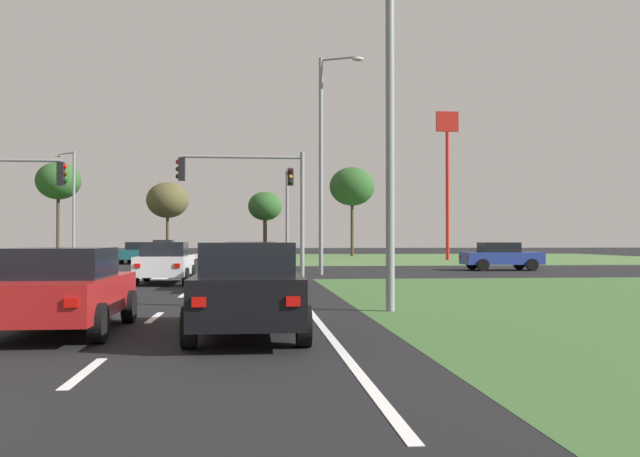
{
  "coord_description": "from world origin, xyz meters",
  "views": [
    {
      "loc": [
        5.56,
        -5.36,
        1.64
      ],
      "look_at": [
        8.89,
        28.95,
        2.2
      ],
      "focal_mm": 38.62,
      "sensor_mm": 36.0,
      "label": 1
    }
  ],
  "objects_px": {
    "traffic_signal_far_right": "(288,199)",
    "treeline_second": "(58,181)",
    "street_lamp_third": "(72,199)",
    "fastfood_pole_sign": "(447,152)",
    "car_blue_second": "(501,256)",
    "car_silver_third": "(164,249)",
    "street_lamp_second": "(324,155)",
    "car_navy_sixth": "(251,265)",
    "car_teal_fifth": "(140,252)",
    "street_lamp_near": "(381,57)",
    "car_white_near": "(165,262)",
    "treeline_fifth": "(352,187)",
    "treeline_fourth": "(265,207)",
    "treeline_third": "(168,200)",
    "car_red_seventh": "(61,289)",
    "car_black_fourth": "(248,288)",
    "traffic_signal_near_right": "(254,190)"
  },
  "relations": [
    {
      "from": "traffic_signal_far_right",
      "to": "treeline_second",
      "type": "xyz_separation_m",
      "value": [
        -21.28,
        29.59,
        3.41
      ]
    },
    {
      "from": "street_lamp_third",
      "to": "fastfood_pole_sign",
      "type": "bearing_deg",
      "value": -4.57
    },
    {
      "from": "car_blue_second",
      "to": "car_silver_third",
      "type": "relative_size",
      "value": 0.92
    },
    {
      "from": "traffic_signal_far_right",
      "to": "street_lamp_second",
      "type": "height_order",
      "value": "street_lamp_second"
    },
    {
      "from": "car_blue_second",
      "to": "car_navy_sixth",
      "type": "height_order",
      "value": "car_navy_sixth"
    },
    {
      "from": "car_teal_fifth",
      "to": "car_navy_sixth",
      "type": "bearing_deg",
      "value": 106.84
    },
    {
      "from": "street_lamp_near",
      "to": "street_lamp_third",
      "type": "relative_size",
      "value": 1.21
    },
    {
      "from": "car_white_near",
      "to": "treeline_fifth",
      "type": "height_order",
      "value": "treeline_fifth"
    },
    {
      "from": "car_white_near",
      "to": "treeline_second",
      "type": "height_order",
      "value": "treeline_second"
    },
    {
      "from": "treeline_fifth",
      "to": "treeline_fourth",
      "type": "bearing_deg",
      "value": 153.56
    },
    {
      "from": "car_teal_fifth",
      "to": "street_lamp_near",
      "type": "height_order",
      "value": "street_lamp_near"
    },
    {
      "from": "treeline_fifth",
      "to": "car_white_near",
      "type": "bearing_deg",
      "value": -107.48
    },
    {
      "from": "traffic_signal_far_right",
      "to": "treeline_third",
      "type": "relative_size",
      "value": 0.81
    },
    {
      "from": "car_silver_third",
      "to": "treeline_second",
      "type": "xyz_separation_m",
      "value": [
        -11.34,
        8.21,
        6.6
      ]
    },
    {
      "from": "street_lamp_near",
      "to": "car_red_seventh",
      "type": "bearing_deg",
      "value": -154.35
    },
    {
      "from": "car_white_near",
      "to": "street_lamp_second",
      "type": "bearing_deg",
      "value": 39.69
    },
    {
      "from": "car_white_near",
      "to": "treeline_third",
      "type": "height_order",
      "value": "treeline_third"
    },
    {
      "from": "street_lamp_second",
      "to": "treeline_third",
      "type": "distance_m",
      "value": 38.39
    },
    {
      "from": "car_black_fourth",
      "to": "treeline_third",
      "type": "relative_size",
      "value": 0.62
    },
    {
      "from": "car_blue_second",
      "to": "treeline_third",
      "type": "height_order",
      "value": "treeline_third"
    },
    {
      "from": "traffic_signal_near_right",
      "to": "car_red_seventh",
      "type": "bearing_deg",
      "value": -101.78
    },
    {
      "from": "car_blue_second",
      "to": "street_lamp_second",
      "type": "xyz_separation_m",
      "value": [
        -9.9,
        -3.94,
        4.82
      ]
    },
    {
      "from": "car_red_seventh",
      "to": "treeline_fifth",
      "type": "bearing_deg",
      "value": 76.63
    },
    {
      "from": "car_red_seventh",
      "to": "street_lamp_second",
      "type": "distance_m",
      "value": 20.88
    },
    {
      "from": "treeline_third",
      "to": "traffic_signal_far_right",
      "type": "bearing_deg",
      "value": -69.48
    },
    {
      "from": "traffic_signal_far_right",
      "to": "treeline_fifth",
      "type": "bearing_deg",
      "value": 74.17
    },
    {
      "from": "car_blue_second",
      "to": "car_black_fourth",
      "type": "bearing_deg",
      "value": -29.19
    },
    {
      "from": "car_silver_third",
      "to": "street_lamp_third",
      "type": "distance_m",
      "value": 9.41
    },
    {
      "from": "car_red_seventh",
      "to": "treeline_third",
      "type": "height_order",
      "value": "treeline_third"
    },
    {
      "from": "traffic_signal_far_right",
      "to": "fastfood_pole_sign",
      "type": "bearing_deg",
      "value": 45.11
    },
    {
      "from": "street_lamp_near",
      "to": "treeline_second",
      "type": "xyz_separation_m",
      "value": [
        -22.16,
        54.55,
        1.6
      ]
    },
    {
      "from": "street_lamp_near",
      "to": "treeline_fifth",
      "type": "relative_size",
      "value": 1.18
    },
    {
      "from": "street_lamp_third",
      "to": "treeline_fourth",
      "type": "distance_m",
      "value": 22.11
    },
    {
      "from": "car_navy_sixth",
      "to": "street_lamp_third",
      "type": "relative_size",
      "value": 0.51
    },
    {
      "from": "car_red_seventh",
      "to": "treeline_fourth",
      "type": "relative_size",
      "value": 0.64
    },
    {
      "from": "car_silver_third",
      "to": "traffic_signal_far_right",
      "type": "bearing_deg",
      "value": 114.92
    },
    {
      "from": "treeline_third",
      "to": "car_black_fourth",
      "type": "bearing_deg",
      "value": -81.65
    },
    {
      "from": "car_teal_fifth",
      "to": "treeline_fourth",
      "type": "xyz_separation_m",
      "value": [
        9.01,
        23.79,
        4.34
      ]
    },
    {
      "from": "street_lamp_near",
      "to": "treeline_fourth",
      "type": "height_order",
      "value": "street_lamp_near"
    },
    {
      "from": "car_white_near",
      "to": "car_silver_third",
      "type": "distance_m",
      "value": 35.9
    },
    {
      "from": "car_black_fourth",
      "to": "car_silver_third",
      "type": "bearing_deg",
      "value": 98.88
    },
    {
      "from": "traffic_signal_near_right",
      "to": "treeline_third",
      "type": "xyz_separation_m",
      "value": [
        -8.4,
        39.51,
        1.77
      ]
    },
    {
      "from": "street_lamp_second",
      "to": "treeline_second",
      "type": "distance_m",
      "value": 44.52
    },
    {
      "from": "treeline_second",
      "to": "treeline_fourth",
      "type": "height_order",
      "value": "treeline_second"
    },
    {
      "from": "traffic_signal_near_right",
      "to": "street_lamp_near",
      "type": "xyz_separation_m",
      "value": [
        2.89,
        -13.26,
        2.1
      ]
    },
    {
      "from": "street_lamp_second",
      "to": "traffic_signal_near_right",
      "type": "bearing_deg",
      "value": -137.85
    },
    {
      "from": "car_black_fourth",
      "to": "car_red_seventh",
      "type": "distance_m",
      "value": 3.32
    },
    {
      "from": "car_red_seventh",
      "to": "car_silver_third",
      "type": "bearing_deg",
      "value": 95.25
    },
    {
      "from": "street_lamp_third",
      "to": "treeline_fifth",
      "type": "bearing_deg",
      "value": 25.19
    },
    {
      "from": "car_blue_second",
      "to": "street_lamp_third",
      "type": "relative_size",
      "value": 0.48
    }
  ]
}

